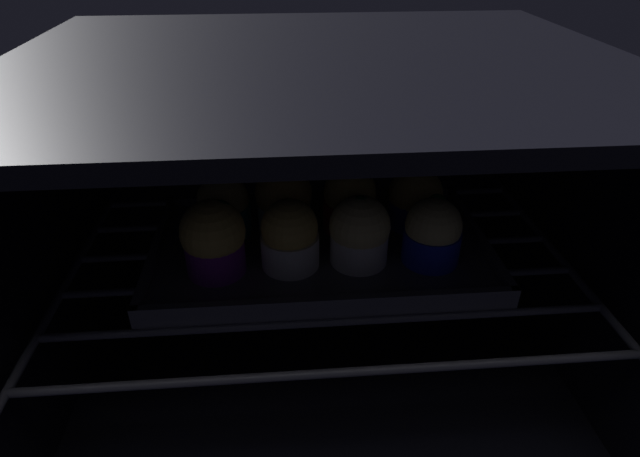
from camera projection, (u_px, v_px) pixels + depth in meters
oven_cavity at (316, 205)px, 61.69cm from camera, size 59.00×47.00×37.00cm
oven_rack at (319, 249)px, 59.86cm from camera, size 54.80×42.00×0.80cm
baking_tray at (320, 248)px, 57.93cm from camera, size 36.69×21.98×2.20cm
muffin_row0_col0 at (214, 239)px, 51.64cm from camera, size 6.56×6.56×7.94cm
muffin_row0_col1 at (290, 236)px, 52.71cm from camera, size 6.06×6.06×7.47cm
muffin_row0_col2 at (359, 232)px, 53.28cm from camera, size 6.35×6.35×7.54cm
muffin_row0_col3 at (433, 233)px, 53.54cm from camera, size 6.06×6.06×7.14cm
muffin_row1_col0 at (224, 207)px, 58.48cm from camera, size 6.06×6.06×7.05cm
muffin_row1_col1 at (284, 201)px, 58.74cm from camera, size 6.47×6.47×7.86cm
muffin_row1_col2 at (349, 200)px, 59.01cm from camera, size 6.06×6.06×7.66cm
muffin_row1_col3 at (415, 199)px, 59.87cm from camera, size 6.26×6.26×7.19cm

